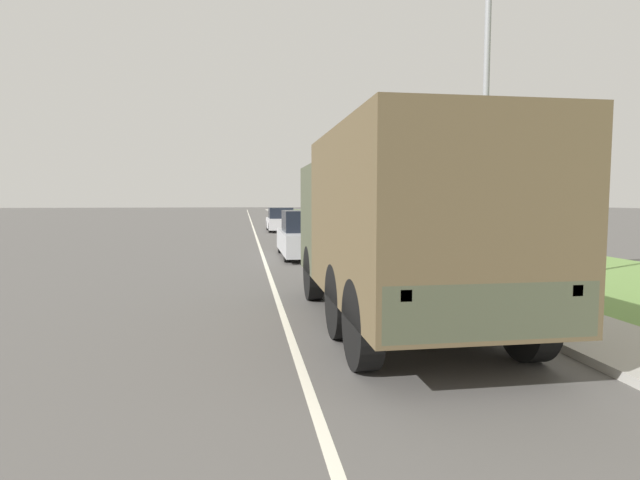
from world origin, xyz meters
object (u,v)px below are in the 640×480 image
Objects in this scene: car_nearest_ahead at (306,236)px; car_second_ahead at (281,221)px; lamp_post at (478,89)px; military_truck at (400,221)px.

car_second_ahead is (0.16, 14.80, -0.06)m from car_nearest_ahead.
lamp_post is at bearing -82.67° from car_second_ahead.
lamp_post reaches higher than car_nearest_ahead.
military_truck is 4.86m from lamp_post.
military_truck is 24.93m from car_second_ahead.
military_truck reaches higher than car_second_ahead.
lamp_post is (2.83, -22.02, 3.86)m from car_second_ahead.
military_truck is 1.47× the size of car_second_ahead.
lamp_post is (2.99, -7.22, 3.81)m from car_nearest_ahead.
car_second_ahead is 22.54m from lamp_post.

